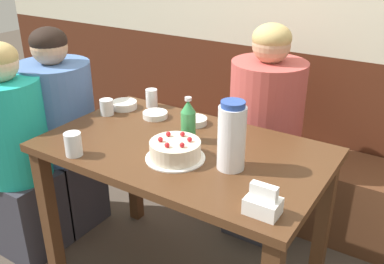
{
  "coord_description": "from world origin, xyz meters",
  "views": [
    {
      "loc": [
        0.9,
        -1.33,
        1.56
      ],
      "look_at": [
        0.01,
        0.05,
        0.8
      ],
      "focal_mm": 40.0,
      "sensor_mm": 36.0,
      "label": 1
    }
  ],
  "objects_px": {
    "soju_bottle": "(188,121)",
    "bowl_soup_white": "(195,121)",
    "bowl_side_dish": "(124,105)",
    "person_teal_shirt": "(61,133)",
    "bowl_rice_small": "(155,115)",
    "bench_seat": "(258,173)",
    "person_pale_blue_shirt": "(264,135)",
    "birthday_cake": "(175,150)",
    "person_grey_tee": "(17,160)",
    "napkin_holder": "(263,203)",
    "water_pitcher": "(232,136)",
    "glass_water_tall": "(73,144)",
    "glass_tumbler_short": "(152,98)",
    "glass_shot_small": "(107,107)"
  },
  "relations": [
    {
      "from": "napkin_holder",
      "to": "glass_tumbler_short",
      "type": "distance_m",
      "value": 1.03
    },
    {
      "from": "soju_bottle",
      "to": "person_pale_blue_shirt",
      "type": "height_order",
      "value": "person_pale_blue_shirt"
    },
    {
      "from": "soju_bottle",
      "to": "bowl_soup_white",
      "type": "relative_size",
      "value": 1.68
    },
    {
      "from": "glass_tumbler_short",
      "to": "glass_shot_small",
      "type": "bearing_deg",
      "value": -120.24
    },
    {
      "from": "water_pitcher",
      "to": "bowl_rice_small",
      "type": "height_order",
      "value": "water_pitcher"
    },
    {
      "from": "birthday_cake",
      "to": "napkin_holder",
      "type": "relative_size",
      "value": 2.17
    },
    {
      "from": "bowl_soup_white",
      "to": "glass_water_tall",
      "type": "relative_size",
      "value": 1.23
    },
    {
      "from": "soju_bottle",
      "to": "person_pale_blue_shirt",
      "type": "bearing_deg",
      "value": 77.68
    },
    {
      "from": "glass_shot_small",
      "to": "soju_bottle",
      "type": "bearing_deg",
      "value": -3.83
    },
    {
      "from": "bowl_soup_white",
      "to": "glass_shot_small",
      "type": "bearing_deg",
      "value": -162.63
    },
    {
      "from": "water_pitcher",
      "to": "bowl_rice_small",
      "type": "distance_m",
      "value": 0.6
    },
    {
      "from": "soju_bottle",
      "to": "person_grey_tee",
      "type": "distance_m",
      "value": 0.94
    },
    {
      "from": "water_pitcher",
      "to": "person_teal_shirt",
      "type": "height_order",
      "value": "person_teal_shirt"
    },
    {
      "from": "birthday_cake",
      "to": "soju_bottle",
      "type": "xyz_separation_m",
      "value": [
        -0.05,
        0.16,
        0.06
      ]
    },
    {
      "from": "glass_shot_small",
      "to": "bowl_rice_small",
      "type": "bearing_deg",
      "value": 23.36
    },
    {
      "from": "person_teal_shirt",
      "to": "person_pale_blue_shirt",
      "type": "relative_size",
      "value": 0.97
    },
    {
      "from": "soju_bottle",
      "to": "glass_water_tall",
      "type": "distance_m",
      "value": 0.48
    },
    {
      "from": "bowl_side_dish",
      "to": "soju_bottle",
      "type": "bearing_deg",
      "value": -16.5
    },
    {
      "from": "person_teal_shirt",
      "to": "bowl_side_dish",
      "type": "bearing_deg",
      "value": 19.21
    },
    {
      "from": "water_pitcher",
      "to": "glass_water_tall",
      "type": "height_order",
      "value": "water_pitcher"
    },
    {
      "from": "glass_tumbler_short",
      "to": "birthday_cake",
      "type": "bearing_deg",
      "value": -43.5
    },
    {
      "from": "bench_seat",
      "to": "birthday_cake",
      "type": "distance_m",
      "value": 1.1
    },
    {
      "from": "person_teal_shirt",
      "to": "person_pale_blue_shirt",
      "type": "xyz_separation_m",
      "value": [
        0.97,
        0.54,
        0.02
      ]
    },
    {
      "from": "bowl_soup_white",
      "to": "person_teal_shirt",
      "type": "bearing_deg",
      "value": -169.05
    },
    {
      "from": "bowl_rice_small",
      "to": "person_pale_blue_shirt",
      "type": "relative_size",
      "value": 0.1
    },
    {
      "from": "napkin_holder",
      "to": "bowl_side_dish",
      "type": "height_order",
      "value": "napkin_holder"
    },
    {
      "from": "bowl_soup_white",
      "to": "water_pitcher",
      "type": "bearing_deg",
      "value": -39.51
    },
    {
      "from": "bowl_rice_small",
      "to": "glass_tumbler_short",
      "type": "bearing_deg",
      "value": 133.54
    },
    {
      "from": "person_teal_shirt",
      "to": "person_pale_blue_shirt",
      "type": "distance_m",
      "value": 1.11
    },
    {
      "from": "bowl_side_dish",
      "to": "bench_seat",
      "type": "bearing_deg",
      "value": 51.77
    },
    {
      "from": "bench_seat",
      "to": "glass_tumbler_short",
      "type": "relative_size",
      "value": 25.07
    },
    {
      "from": "birthday_cake",
      "to": "person_grey_tee",
      "type": "height_order",
      "value": "person_grey_tee"
    },
    {
      "from": "soju_bottle",
      "to": "napkin_holder",
      "type": "xyz_separation_m",
      "value": [
        0.49,
        -0.32,
        -0.06
      ]
    },
    {
      "from": "person_pale_blue_shirt",
      "to": "bowl_rice_small",
      "type": "bearing_deg",
      "value": -42.97
    },
    {
      "from": "glass_shot_small",
      "to": "bowl_side_dish",
      "type": "bearing_deg",
      "value": 82.01
    },
    {
      "from": "soju_bottle",
      "to": "bowl_side_dish",
      "type": "height_order",
      "value": "soju_bottle"
    },
    {
      "from": "glass_shot_small",
      "to": "person_pale_blue_shirt",
      "type": "relative_size",
      "value": 0.07
    },
    {
      "from": "bowl_side_dish",
      "to": "person_pale_blue_shirt",
      "type": "distance_m",
      "value": 0.76
    },
    {
      "from": "napkin_holder",
      "to": "person_pale_blue_shirt",
      "type": "height_order",
      "value": "person_pale_blue_shirt"
    },
    {
      "from": "bench_seat",
      "to": "water_pitcher",
      "type": "distance_m",
      "value": 1.14
    },
    {
      "from": "bowl_side_dish",
      "to": "person_teal_shirt",
      "type": "bearing_deg",
      "value": -160.79
    },
    {
      "from": "glass_tumbler_short",
      "to": "person_teal_shirt",
      "type": "relative_size",
      "value": 0.08
    },
    {
      "from": "bowl_side_dish",
      "to": "person_teal_shirt",
      "type": "height_order",
      "value": "person_teal_shirt"
    },
    {
      "from": "bench_seat",
      "to": "bowl_rice_small",
      "type": "height_order",
      "value": "bowl_rice_small"
    },
    {
      "from": "soju_bottle",
      "to": "bowl_soup_white",
      "type": "height_order",
      "value": "soju_bottle"
    },
    {
      "from": "birthday_cake",
      "to": "soju_bottle",
      "type": "height_order",
      "value": "soju_bottle"
    },
    {
      "from": "napkin_holder",
      "to": "glass_water_tall",
      "type": "distance_m",
      "value": 0.8
    },
    {
      "from": "bowl_rice_small",
      "to": "bowl_side_dish",
      "type": "relative_size",
      "value": 0.93
    },
    {
      "from": "bowl_soup_white",
      "to": "person_pale_blue_shirt",
      "type": "height_order",
      "value": "person_pale_blue_shirt"
    },
    {
      "from": "bowl_soup_white",
      "to": "glass_water_tall",
      "type": "bearing_deg",
      "value": -114.64
    }
  ]
}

